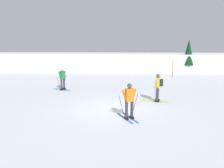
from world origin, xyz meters
name	(u,v)px	position (x,y,z in m)	size (l,w,h in m)	color
ground_plane	(113,109)	(0.00, 0.00, 0.00)	(120.00, 120.00, 0.00)	white
far_snow_ridge	(121,61)	(0.00, 19.27, 1.09)	(80.00, 6.37, 2.18)	white
skier_yellow	(158,86)	(2.64, 1.73, 0.95)	(1.64, 0.97, 1.71)	gold
skier_orange	(129,100)	(0.86, -1.59, 0.92)	(1.02, 1.60, 1.71)	#237AC6
skier_green	(62,78)	(-4.11, 4.81, 0.92)	(1.59, 1.06, 1.71)	#237AC6
trail_marker_pole	(173,69)	(5.58, 11.98, 0.91)	(0.07, 0.07, 1.83)	#C65614
conifer_far_left	(189,52)	(8.36, 16.54, 2.44)	(1.45, 1.45, 4.01)	#513823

